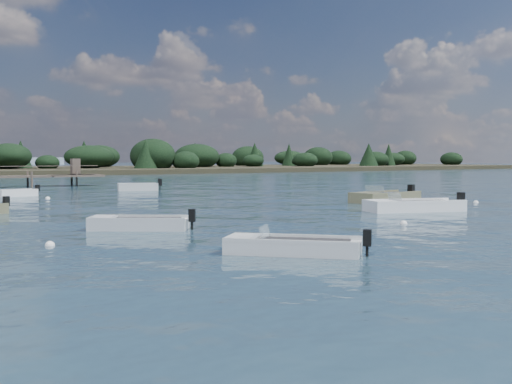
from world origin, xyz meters
TOP-DOWN VIEW (x-y plane):
  - ground at (0.00, 60.00)m, footprint 400.00×400.00m
  - dinghy_near_olive at (-3.35, 0.26)m, footprint 3.90×3.91m
  - tender_far_grey_b at (5.90, 36.23)m, footprint 3.80×2.13m
  - tender_far_white at (-4.54, 33.35)m, footprint 3.12×1.63m
  - dinghy_mid_white_a at (10.77, 9.04)m, footprint 5.66×3.39m
  - dinghy_mid_white_b at (14.41, 15.05)m, footprint 5.68×2.79m
  - dinghy_mid_grey at (-4.90, 8.75)m, footprint 4.03×3.38m
  - buoy_b at (5.63, 4.63)m, footprint 0.32×0.32m
  - buoy_c at (-9.14, 5.90)m, footprint 0.32×0.32m
  - buoy_d at (18.65, 11.37)m, footprint 0.32×0.32m
  - buoy_e at (-3.30, 29.64)m, footprint 0.32×0.32m
  - far_headland at (25.00, 100.00)m, footprint 190.00×40.00m

SIDE VIEW (x-z plane):
  - ground at x=0.00m, z-range 0.00..0.00m
  - buoy_b at x=5.63m, z-range -0.16..0.16m
  - buoy_c at x=-9.14m, z-range -0.16..0.16m
  - buoy_d at x=18.65m, z-range -0.16..0.16m
  - buoy_e at x=-3.30m, z-range -0.16..0.16m
  - dinghy_near_olive at x=-3.35m, z-range -0.39..0.67m
  - dinghy_mid_grey at x=-4.90m, z-range -0.39..0.68m
  - tender_far_white at x=-4.54m, z-range -0.37..0.67m
  - dinghy_mid_white_a at x=10.77m, z-range -0.48..0.82m
  - tender_far_grey_b at x=5.90m, z-range -0.46..0.82m
  - dinghy_mid_white_b at x=14.41m, z-range -0.51..0.87m
  - far_headland at x=25.00m, z-range -0.94..4.86m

